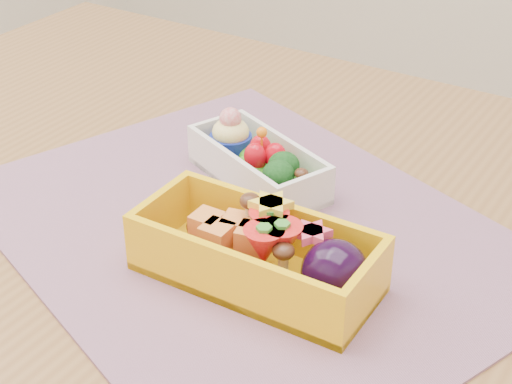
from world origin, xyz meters
The scene contains 4 objects.
table centered at (0.00, 0.00, 0.65)m, with size 1.20×0.80×0.75m.
placemat centered at (-0.05, 0.00, 0.75)m, with size 0.47×0.36×0.00m, color gray.
bento_white centered at (-0.08, 0.08, 0.77)m, with size 0.16×0.12×0.06m.
bento_yellow centered at (0.00, -0.05, 0.78)m, with size 0.19×0.09×0.06m.
Camera 1 is at (0.27, -0.48, 1.14)m, focal length 56.19 mm.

